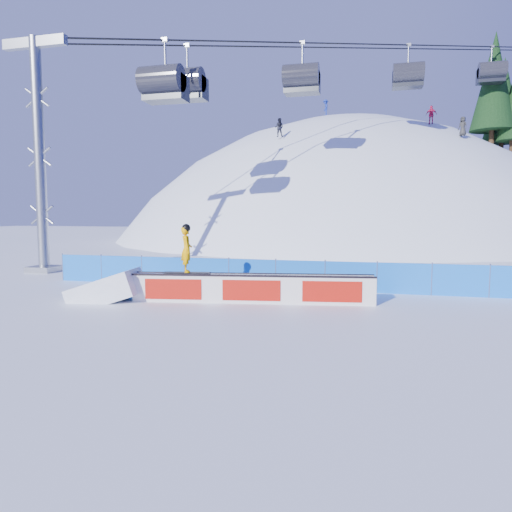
# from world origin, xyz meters

# --- Properties ---
(ground) EXTENTS (160.00, 160.00, 0.00)m
(ground) POSITION_xyz_m (0.00, 0.00, 0.00)
(ground) COLOR white
(ground) RESTS_ON ground
(snow_hill) EXTENTS (64.00, 64.00, 64.00)m
(snow_hill) POSITION_xyz_m (0.00, 42.00, -18.00)
(snow_hill) COLOR white
(snow_hill) RESTS_ON ground
(safety_fence) EXTENTS (22.05, 0.05, 1.30)m
(safety_fence) POSITION_xyz_m (0.00, 4.50, 0.60)
(safety_fence) COLOR blue
(safety_fence) RESTS_ON ground
(chairlift) EXTENTS (40.80, 41.70, 22.00)m
(chairlift) POSITION_xyz_m (4.74, 27.49, 16.89)
(chairlift) COLOR gray
(chairlift) RESTS_ON ground
(rail_box) EXTENTS (8.38, 1.83, 1.01)m
(rail_box) POSITION_xyz_m (-1.24, 1.53, 0.50)
(rail_box) COLOR white
(rail_box) RESTS_ON ground
(snow_ramp) EXTENTS (2.73, 1.93, 1.57)m
(snow_ramp) POSITION_xyz_m (-6.42, 0.75, 0.00)
(snow_ramp) COLOR white
(snow_ramp) RESTS_ON ground
(snowboarder) EXTENTS (1.68, 0.69, 1.73)m
(snowboarder) POSITION_xyz_m (-3.51, 1.19, 1.85)
(snowboarder) COLOR black
(snowboarder) RESTS_ON rail_box
(distant_skiers) EXTENTS (16.61, 10.18, 5.28)m
(distant_skiers) POSITION_xyz_m (1.81, 31.81, 12.15)
(distant_skiers) COLOR black
(distant_skiers) RESTS_ON ground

